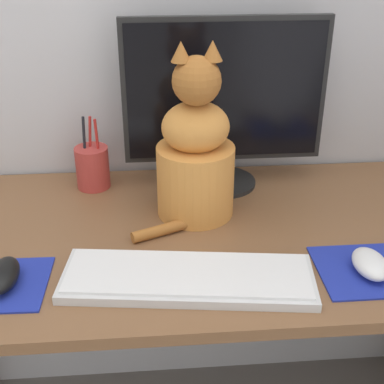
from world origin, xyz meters
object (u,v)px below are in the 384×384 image
at_px(computer_mouse_right, 370,264).
at_px(cat, 195,154).
at_px(keyboard, 188,277).
at_px(computer_mouse_left, 4,275).
at_px(pen_cup, 93,167).
at_px(monitor, 224,100).

xyz_separation_m(computer_mouse_right, cat, (-0.31, 0.26, 0.12)).
relative_size(keyboard, computer_mouse_left, 4.55).
height_order(computer_mouse_left, pen_cup, pen_cup).
bearing_deg(monitor, computer_mouse_left, -140.20).
bearing_deg(cat, keyboard, -100.98).
xyz_separation_m(monitor, cat, (-0.08, -0.14, -0.08)).
distance_m(keyboard, pen_cup, 0.46).
distance_m(computer_mouse_right, pen_cup, 0.69).
xyz_separation_m(computer_mouse_left, computer_mouse_right, (0.69, -0.02, -0.00)).
bearing_deg(cat, computer_mouse_left, -150.38).
bearing_deg(keyboard, computer_mouse_left, -176.10).
bearing_deg(monitor, keyboard, -106.32).
distance_m(keyboard, cat, 0.30).
relative_size(keyboard, pen_cup, 2.67).
height_order(monitor, computer_mouse_right, monitor).
xyz_separation_m(keyboard, cat, (0.04, 0.26, 0.13)).
bearing_deg(computer_mouse_left, pen_cup, 71.35).
height_order(computer_mouse_left, computer_mouse_right, computer_mouse_left).
distance_m(computer_mouse_left, pen_cup, 0.42).
xyz_separation_m(computer_mouse_left, pen_cup, (0.13, 0.39, 0.03)).
distance_m(computer_mouse_left, computer_mouse_right, 0.69).
bearing_deg(keyboard, computer_mouse_right, 7.06).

